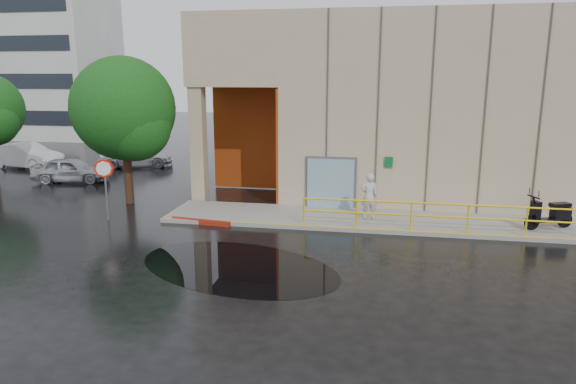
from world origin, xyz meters
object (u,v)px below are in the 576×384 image
stop_sign (105,176)px  tree_near (126,113)px  scooter (551,206)px  car_b (27,156)px  car_a (71,170)px  red_curb (201,222)px  person (369,196)px  car_c (136,157)px

stop_sign → tree_near: size_ratio=0.38×
scooter → car_b: scooter is taller
car_b → tree_near: size_ratio=0.74×
car_a → red_curb: bearing=-135.1°
stop_sign → car_a: stop_sign is taller
scooter → stop_sign: bearing=161.6°
tree_near → stop_sign: bearing=-83.2°
stop_sign → tree_near: tree_near is taller
stop_sign → car_a: 8.58m
person → car_b: 22.08m
car_c → tree_near: size_ratio=0.70×
red_curb → tree_near: size_ratio=0.38×
person → car_a: size_ratio=0.46×
stop_sign → tree_near: bearing=93.8°
person → car_a: bearing=-27.5°
car_c → stop_sign: bearing=-177.2°
person → red_curb: bearing=2.1°
car_a → car_b: car_b is taller
person → tree_near: bearing=-16.7°
car_a → car_b: (-4.97, 3.25, 0.11)m
scooter → stop_sign: size_ratio=0.81×
car_c → tree_near: 10.01m
person → tree_near: size_ratio=0.28×
stop_sign → tree_near: 3.46m
stop_sign → red_curb: bearing=-0.8°
red_curb → car_a: bearing=146.2°
person → car_b: size_ratio=0.38×
person → stop_sign: 10.06m
car_b → car_c: bearing=-63.8°
scooter → car_b: (-26.87, 8.32, -0.23)m
scooter → car_a: scooter is taller
scooter → car_c: bearing=131.4°
person → car_b: person is taller
person → scooter: size_ratio=0.90×
car_a → car_c: car_a is taller
scooter → tree_near: 16.91m
person → scooter: 6.35m
person → stop_sign: (-9.93, -1.48, 0.73)m
stop_sign → tree_near: (-0.32, 2.67, 2.17)m
scooter → car_b: bearing=139.8°
stop_sign → person: bearing=5.5°
red_curb → car_b: bearing=146.5°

